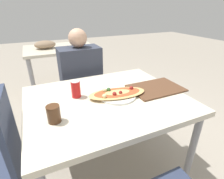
{
  "coord_description": "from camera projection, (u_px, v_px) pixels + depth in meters",
  "views": [
    {
      "loc": [
        -0.43,
        -1.04,
        1.35
      ],
      "look_at": [
        0.04,
        -0.0,
        0.8
      ],
      "focal_mm": 28.0,
      "sensor_mm": 36.0,
      "label": 1
    }
  ],
  "objects": [
    {
      "name": "pizza_main",
      "position": [
        117.0,
        94.0,
        1.29
      ],
      "size": [
        0.45,
        0.28,
        0.06
      ],
      "color": "white",
      "rests_on": "dining_table"
    },
    {
      "name": "ground_plane",
      "position": [
        108.0,
        169.0,
        1.6
      ],
      "size": [
        14.0,
        14.0,
        0.0
      ],
      "primitive_type": "plane",
      "color": "#9E9384"
    },
    {
      "name": "background_table",
      "position": [
        58.0,
        51.0,
        2.84
      ],
      "size": [
        1.1,
        0.8,
        0.86
      ],
      "color": "beige",
      "rests_on": "ground_plane"
    },
    {
      "name": "person_seated",
      "position": [
        81.0,
        75.0,
        1.85
      ],
      "size": [
        0.42,
        0.28,
        1.16
      ],
      "rotation": [
        0.0,
        0.0,
        3.14
      ],
      "color": "#2D2D38",
      "rests_on": "ground_plane"
    },
    {
      "name": "dining_table",
      "position": [
        107.0,
        106.0,
        1.31
      ],
      "size": [
        1.13,
        0.92,
        0.74
      ],
      "color": "beige",
      "rests_on": "ground_plane"
    },
    {
      "name": "chair_far_seated",
      "position": [
        79.0,
        85.0,
        2.02
      ],
      "size": [
        0.4,
        0.4,
        0.93
      ],
      "rotation": [
        0.0,
        0.0,
        3.14
      ],
      "color": "#2D3851",
      "rests_on": "ground_plane"
    },
    {
      "name": "drink_glass",
      "position": [
        54.0,
        114.0,
        1.0
      ],
      "size": [
        0.08,
        0.08,
        0.1
      ],
      "color": "#4C2D19",
      "rests_on": "dining_table"
    },
    {
      "name": "serving_tray",
      "position": [
        156.0,
        88.0,
        1.41
      ],
      "size": [
        0.41,
        0.29,
        0.01
      ],
      "color": "brown",
      "rests_on": "dining_table"
    },
    {
      "name": "soda_can",
      "position": [
        76.0,
        89.0,
        1.27
      ],
      "size": [
        0.07,
        0.07,
        0.12
      ],
      "color": "red",
      "rests_on": "dining_table"
    }
  ]
}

